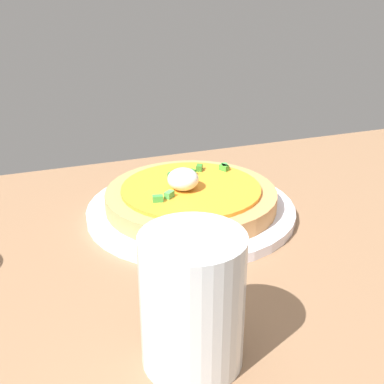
{
  "coord_description": "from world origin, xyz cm",
  "views": [
    {
      "loc": [
        20.2,
        45.33,
        32.89
      ],
      "look_at": [
        -0.14,
        -10.65,
        6.35
      ],
      "focal_mm": 46.81,
      "sensor_mm": 36.0,
      "label": 1
    }
  ],
  "objects": [
    {
      "name": "plate",
      "position": [
        -0.14,
        -10.65,
        3.74
      ],
      "size": [
        27.33,
        27.33,
        1.23
      ],
      "primitive_type": "cylinder",
      "color": "white",
      "rests_on": "dining_table"
    },
    {
      "name": "cup_far",
      "position": [
        9.02,
        14.68,
        8.2
      ],
      "size": [
        8.38,
        8.38,
        11.6
      ],
      "color": "silver",
      "rests_on": "dining_table"
    },
    {
      "name": "dining_table",
      "position": [
        0.0,
        0.0,
        1.56
      ],
      "size": [
        110.83,
        67.71,
        3.13
      ],
      "primitive_type": "cube",
      "color": "#8B6648",
      "rests_on": "ground"
    },
    {
      "name": "pizza",
      "position": [
        -0.1,
        -10.65,
        5.76
      ],
      "size": [
        22.35,
        22.35,
        5.57
      ],
      "color": "tan",
      "rests_on": "plate"
    }
  ]
}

